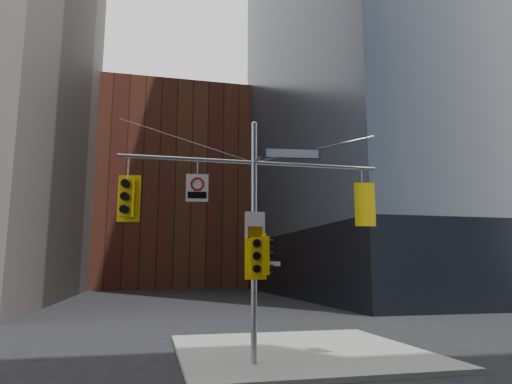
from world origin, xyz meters
name	(u,v)px	position (x,y,z in m)	size (l,w,h in m)	color
sidewalk_corner	(299,351)	(2.00, 4.00, 0.07)	(8.00, 8.00, 0.15)	gray
podium_ne	(447,265)	(28.00, 32.00, 3.00)	(36.40, 36.40, 6.00)	black
brick_midrise	(172,192)	(0.00, 58.00, 14.00)	(26.00, 20.00, 28.00)	brown
signal_assembly	(254,214)	(0.00, 1.99, 4.42)	(8.00, 0.80, 7.30)	#989AA0
traffic_light_west_arm	(127,197)	(-3.67, 2.01, 4.80)	(0.63, 0.59, 1.34)	yellow
traffic_light_east_arm	(363,205)	(3.54, 1.99, 4.80)	(0.65, 0.55, 1.37)	yellow
traffic_light_pole_side	(265,256)	(0.33, 2.01, 3.20)	(0.46, 0.39, 1.12)	yellow
traffic_light_pole_front	(256,256)	(0.00, 1.73, 3.17)	(0.64, 0.55, 1.34)	yellow
street_sign_blade	(292,154)	(1.22, 2.00, 6.35)	(1.75, 0.27, 0.34)	navy
regulatory_sign_arm	(197,187)	(-1.71, 1.97, 5.18)	(0.65, 0.13, 0.82)	silver
regulatory_sign_pole	(255,226)	(0.00, 1.88, 4.07)	(0.60, 0.04, 0.79)	silver
street_blade_ew	(269,264)	(0.45, 2.00, 2.96)	(0.70, 0.03, 0.14)	silver
street_blade_ns	(251,271)	(0.00, 2.45, 2.73)	(0.06, 0.70, 0.14)	#145926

